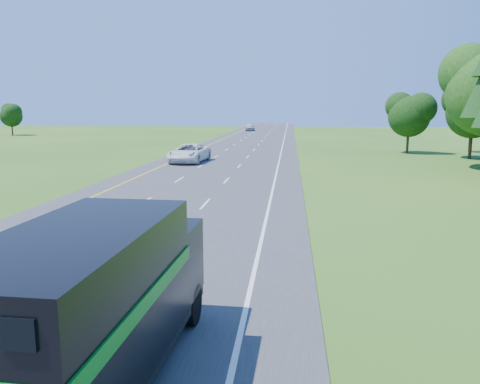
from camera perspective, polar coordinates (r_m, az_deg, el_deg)
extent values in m
cube|color=#38383A|center=(47.68, -1.90, 3.61)|extent=(15.00, 260.00, 0.04)
cube|color=yellow|center=(48.74, -8.33, 3.68)|extent=(0.15, 260.00, 0.01)
cube|color=white|center=(47.23, 4.74, 3.55)|extent=(0.15, 260.00, 0.01)
cylinder|color=black|center=(12.77, -14.92, -12.57)|extent=(0.37, 1.05, 1.04)
cylinder|color=black|center=(12.17, -5.99, -13.44)|extent=(0.37, 1.05, 1.04)
cube|color=black|center=(9.85, -16.49, -19.07)|extent=(2.52, 7.66, 0.27)
cube|color=black|center=(11.95, -10.89, -8.13)|extent=(2.38, 1.78, 1.80)
cube|color=black|center=(12.61, -9.69, -4.87)|extent=(2.09, 0.12, 0.57)
cube|color=black|center=(8.69, -18.82, -12.75)|extent=(2.55, 5.58, 2.61)
cube|color=#06771A|center=(9.23, -25.68, -10.99)|extent=(0.22, 5.50, 0.28)
cube|color=#06771A|center=(8.19, -11.13, -12.83)|extent=(0.22, 5.50, 0.28)
cube|color=black|center=(5.83, -25.46, -15.45)|extent=(0.43, 0.05, 0.38)
imported|color=white|center=(48.02, -6.21, 4.75)|extent=(3.63, 6.99, 1.88)
imported|color=#B5B5BC|center=(116.62, 1.24, 7.90)|extent=(2.26, 5.31, 1.79)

